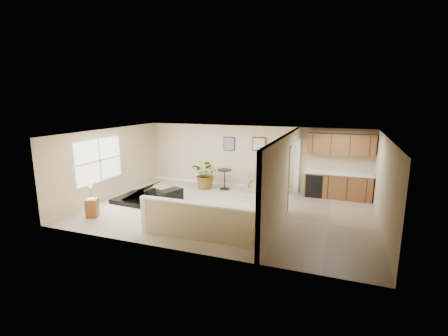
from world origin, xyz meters
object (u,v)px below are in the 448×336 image
(palm_plant, at_px, (206,174))
(small_plant, at_px, (275,191))
(piano, at_px, (139,184))
(loveseat, at_px, (265,183))
(accent_table, at_px, (225,177))
(lamp_stand, at_px, (92,202))
(piano_bench, at_px, (170,198))

(palm_plant, height_order, small_plant, palm_plant)
(piano, distance_m, small_plant, 4.90)
(loveseat, distance_m, small_plant, 0.83)
(accent_table, xyz_separation_m, lamp_stand, (-2.71, -4.30, -0.04))
(piano, xyz_separation_m, piano_bench, (1.33, -0.14, -0.31))
(piano, bearing_deg, small_plant, 28.40)
(palm_plant, bearing_deg, small_plant, -4.53)
(piano_bench, distance_m, palm_plant, 2.40)
(piano_bench, bearing_deg, lamp_stand, -133.67)
(palm_plant, xyz_separation_m, small_plant, (2.83, -0.22, -0.36))
(accent_table, bearing_deg, palm_plant, -167.76)
(piano_bench, bearing_deg, palm_plant, 82.84)
(piano_bench, bearing_deg, loveseat, 46.87)
(piano, height_order, piano_bench, piano)
(piano_bench, height_order, accent_table, accent_table)
(piano_bench, xyz_separation_m, accent_table, (1.02, 2.52, 0.24))
(piano, bearing_deg, lamp_stand, -96.54)
(small_plant, bearing_deg, palm_plant, 175.47)
(small_plant, xyz_separation_m, lamp_stand, (-4.82, -3.92, 0.24))
(piano, xyz_separation_m, palm_plant, (1.63, 2.23, 0.00))
(loveseat, bearing_deg, lamp_stand, -133.39)
(piano, distance_m, palm_plant, 2.76)
(small_plant, relative_size, lamp_stand, 0.49)
(accent_table, bearing_deg, loveseat, 9.15)
(piano_bench, xyz_separation_m, lamp_stand, (-1.70, -1.78, 0.20))
(piano, bearing_deg, piano_bench, -1.65)
(piano, xyz_separation_m, accent_table, (2.35, 2.38, -0.07))
(palm_plant, relative_size, small_plant, 2.37)
(loveseat, height_order, palm_plant, palm_plant)
(small_plant, distance_m, lamp_stand, 6.21)
(small_plant, bearing_deg, loveseat, 129.56)
(small_plant, bearing_deg, piano_bench, -145.60)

